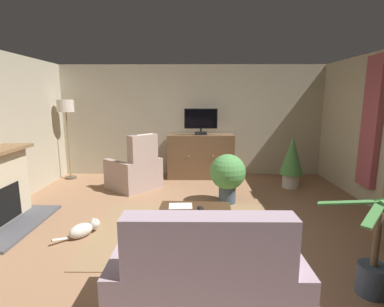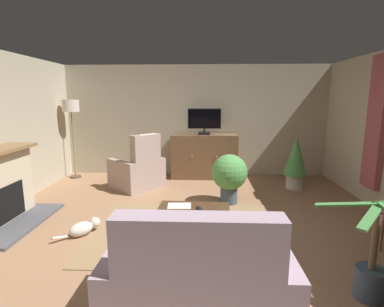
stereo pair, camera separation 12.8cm
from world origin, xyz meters
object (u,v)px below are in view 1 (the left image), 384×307
Objects in this scene: coffee_table at (195,212)px; floor_lamp at (66,112)px; television at (201,121)px; potted_plant_tall_palm_by_window at (373,267)px; tv_remote at (201,209)px; tv_cabinet at (201,157)px; potted_plant_leafy_by_curtain at (228,174)px; folded_newspaper at (180,206)px; armchair_near_window at (135,172)px; potted_plant_on_hearth_side at (292,159)px; sofa_floral at (206,286)px; cat at (83,229)px.

floor_lamp reaches higher than coffee_table.
television is 0.79× the size of potted_plant_tall_palm_by_window.
tv_remote is 4.38m from floor_lamp.
floor_lamp reaches higher than television.
potted_plant_leafy_by_curtain is (0.44, -1.72, 0.04)m from tv_cabinet.
tv_cabinet is 3.07m from folded_newspaper.
tv_cabinet is at bearing 164.60° from tv_remote.
armchair_near_window is at bearing -165.34° from tv_remote.
potted_plant_on_hearth_side is at bearing -23.03° from tv_cabinet.
sofa_floral is at bearing -116.71° from potted_plant_on_hearth_side.
armchair_near_window is 1.14× the size of potted_plant_on_hearth_side.
armchair_near_window is (-1.03, 2.20, -0.10)m from folded_newspaper.
tv_cabinet reaches higher than coffee_table.
sofa_floral is (-0.04, -4.50, -0.98)m from television.
potted_plant_tall_palm_by_window is at bearing -49.00° from armchair_near_window.
television is at bearing 104.68° from potted_plant_leafy_by_curtain.
cat is (-3.15, 1.15, -0.18)m from potted_plant_tall_palm_by_window.
sofa_floral reaches higher than cat.
television is 2.12m from potted_plant_on_hearth_side.
potted_plant_tall_palm_by_window is at bearing -69.67° from television.
tv_cabinet is 0.84m from television.
potted_plant_tall_palm_by_window is (1.57, 0.39, -0.07)m from sofa_floral.
television reaches higher than tv_cabinet.
armchair_near_window is at bearing -23.88° from floor_lamp.
potted_plant_on_hearth_side is at bearing 32.61° from cat.
potted_plant_tall_palm_by_window is 2.68m from potted_plant_leafy_by_curtain.
tv_remote is 0.14× the size of armchair_near_window.
television is 0.61× the size of armchair_near_window.
floor_lamp reaches higher than armchair_near_window.
tv_cabinet is 1.72× the size of potted_plant_leafy_by_curtain.
potted_plant_on_hearth_side reaches higher than folded_newspaper.
tv_cabinet is 1.77m from potted_plant_leafy_by_curtain.
folded_newspaper is 2.43m from armchair_near_window.
cat is (-1.63, -3.01, -0.38)m from tv_cabinet.
tv_cabinet reaches higher than potted_plant_tall_palm_by_window.
television is 4.60m from sofa_floral.
television is at bearing 1.41° from floor_lamp.
floor_lamp is (-2.94, 3.06, 1.07)m from tv_remote.
cat is at bearing -147.96° from potted_plant_leafy_by_curtain.
tv_remote is 3.07m from potted_plant_on_hearth_side.
folded_newspaper is 1.52m from sofa_floral.
coffee_table is at bearing -22.62° from folded_newspaper.
potted_plant_leafy_by_curtain reaches higher than cat.
tv_cabinet reaches higher than cat.
coffee_table is 1.96m from potted_plant_tall_palm_by_window.
potted_plant_leafy_by_curtain is at bearing -25.74° from armchair_near_window.
potted_plant_on_hearth_side is 2.13× the size of cat.
sofa_floral reaches higher than tv_cabinet.
tv_cabinet is at bearing 32.44° from armchair_near_window.
tv_remote is (-0.06, -3.19, -0.03)m from tv_cabinet.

